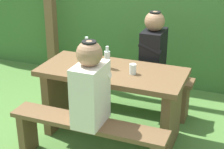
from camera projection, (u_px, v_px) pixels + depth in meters
name	position (u px, v px, depth m)	size (l,w,h in m)	color
ground_plane	(112.00, 133.00, 3.72)	(12.00, 12.00, 0.00)	#4A7735
pergola_post_left	(50.00, 2.00, 4.71)	(0.12, 0.12, 2.09)	brown
picnic_table	(112.00, 91.00, 3.53)	(1.40, 0.64, 0.71)	brown
bench_near	(88.00, 134.00, 3.10)	(1.40, 0.24, 0.46)	brown
bench_far	(131.00, 84.00, 4.08)	(1.40, 0.24, 0.46)	brown
person_white_shirt	(90.00, 86.00, 2.91)	(0.25, 0.35, 0.72)	silver
person_black_coat	(153.00, 48.00, 3.81)	(0.25, 0.35, 0.72)	black
drinking_glass	(133.00, 69.00, 3.32)	(0.06, 0.06, 0.10)	silver
bottle_left	(87.00, 52.00, 3.58)	(0.07, 0.07, 0.26)	silver
bottle_right	(107.00, 59.00, 3.44)	(0.06, 0.06, 0.22)	silver
bottle_center	(96.00, 58.00, 3.47)	(0.06, 0.06, 0.24)	silver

